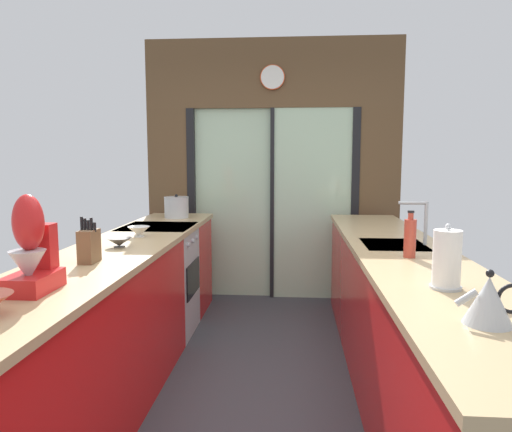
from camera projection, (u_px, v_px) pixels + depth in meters
ground_plane at (261, 370)px, 3.40m from camera, size 5.04×7.60×0.02m
back_wall_unit at (272, 155)px, 4.99m from camera, size 2.64×0.12×2.70m
left_counter_run at (109, 325)px, 2.95m from camera, size 0.62×3.80×0.92m
right_counter_run at (403, 324)px, 2.98m from camera, size 0.62×3.80×0.92m
sink_faucet at (421, 216)px, 3.13m from camera, size 0.19×0.02×0.29m
oven_range at (159, 280)px, 4.06m from camera, size 0.60×0.60×0.92m
mixing_bowl_mid at (119, 242)px, 3.06m from camera, size 0.16×0.16×0.06m
mixing_bowl_far at (139, 231)px, 3.45m from camera, size 0.16×0.16×0.08m
knife_block at (89, 245)px, 2.61m from camera, size 0.09×0.14×0.25m
stand_mixer at (32, 254)px, 2.04m from camera, size 0.17×0.27×0.42m
stock_pot at (176, 207)px, 4.56m from camera, size 0.23×0.23×0.23m
kettle at (489, 300)px, 1.64m from camera, size 0.25×0.17×0.19m
soap_bottle at (410, 237)px, 2.74m from camera, size 0.07×0.07×0.27m
paper_towel_roll at (447, 260)px, 2.08m from camera, size 0.14×0.14×0.29m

